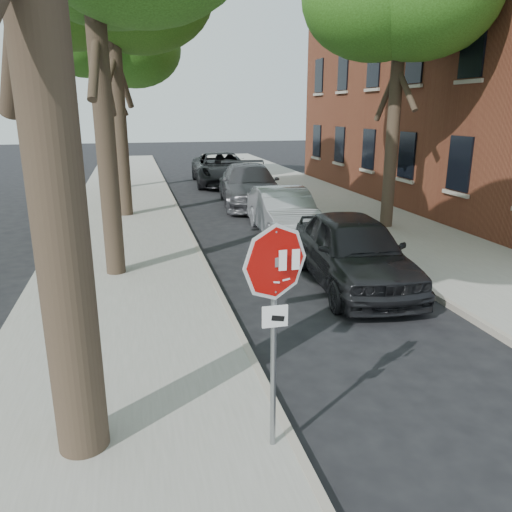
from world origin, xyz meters
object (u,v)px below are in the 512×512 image
Objects in this scene: stop_sign at (275,296)px; car_c at (249,185)px; car_b at (284,212)px; tree_far at (109,34)px; car_d at (221,169)px; car_a at (353,251)px.

car_c is (3.30, 15.48, -1.12)m from stop_sign.
car_c is at bearing 90.83° from car_b.
tree_far reaches higher than car_b.
tree_far is 10.05m from car_c.
car_d is (-0.11, 6.19, 0.01)m from car_c.
tree_far is at bearing 113.66° from car_a.
car_c is (0.14, 5.40, 0.09)m from car_b.
stop_sign is 21.88m from tree_far.
stop_sign reaches higher than car_d.
car_b is (3.16, 10.09, -1.21)m from stop_sign.
stop_sign is 0.43× the size of car_d.
stop_sign is at bearing -117.31° from car_a.
car_a is 0.78× the size of car_d.
stop_sign is 0.58× the size of car_b.
car_b is at bearing -87.07° from car_d.
car_a is 10.31m from car_c.
car_b is 11.59m from car_d.
car_d is at bearing 81.63° from stop_sign.
tree_far reaches higher than stop_sign.
tree_far is 1.96× the size of car_a.
tree_far is 18.00m from car_a.
car_c is at bearing -85.92° from car_d.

